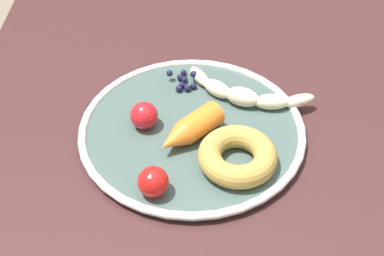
{
  "coord_description": "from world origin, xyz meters",
  "views": [
    {
      "loc": [
        -0.52,
        0.02,
        1.28
      ],
      "look_at": [
        0.05,
        0.02,
        0.75
      ],
      "focal_mm": 48.5,
      "sensor_mm": 36.0,
      "label": 1
    }
  ],
  "objects_px": {
    "banana": "(245,94)",
    "donut": "(237,156)",
    "carrot_orange": "(189,130)",
    "tomato_mid": "(153,182)",
    "dining_table": "(206,198)",
    "tomato_near": "(144,115)",
    "plate": "(192,129)",
    "blueberry_pile": "(185,80)"
  },
  "relations": [
    {
      "from": "tomato_near",
      "to": "tomato_mid",
      "type": "bearing_deg",
      "value": -171.07
    },
    {
      "from": "banana",
      "to": "tomato_mid",
      "type": "relative_size",
      "value": 4.9
    },
    {
      "from": "banana",
      "to": "carrot_orange",
      "type": "distance_m",
      "value": 0.12
    },
    {
      "from": "banana",
      "to": "tomato_mid",
      "type": "distance_m",
      "value": 0.23
    },
    {
      "from": "banana",
      "to": "carrot_orange",
      "type": "xyz_separation_m",
      "value": [
        -0.09,
        0.09,
        0.01
      ]
    },
    {
      "from": "blueberry_pile",
      "to": "carrot_orange",
      "type": "bearing_deg",
      "value": -176.86
    },
    {
      "from": "blueberry_pile",
      "to": "tomato_mid",
      "type": "height_order",
      "value": "tomato_mid"
    },
    {
      "from": "plate",
      "to": "tomato_near",
      "type": "xyz_separation_m",
      "value": [
        0.01,
        0.07,
        0.02
      ]
    },
    {
      "from": "tomato_near",
      "to": "dining_table",
      "type": "bearing_deg",
      "value": -118.61
    },
    {
      "from": "plate",
      "to": "donut",
      "type": "relative_size",
      "value": 3.08
    },
    {
      "from": "tomato_near",
      "to": "carrot_orange",
      "type": "bearing_deg",
      "value": -113.21
    },
    {
      "from": "banana",
      "to": "carrot_orange",
      "type": "bearing_deg",
      "value": 135.64
    },
    {
      "from": "dining_table",
      "to": "tomato_near",
      "type": "height_order",
      "value": "tomato_near"
    },
    {
      "from": "dining_table",
      "to": "blueberry_pile",
      "type": "distance_m",
      "value": 0.19
    },
    {
      "from": "banana",
      "to": "donut",
      "type": "height_order",
      "value": "donut"
    },
    {
      "from": "carrot_orange",
      "to": "plate",
      "type": "bearing_deg",
      "value": -8.84
    },
    {
      "from": "donut",
      "to": "tomato_mid",
      "type": "xyz_separation_m",
      "value": [
        -0.05,
        0.11,
        0.0
      ]
    },
    {
      "from": "plate",
      "to": "blueberry_pile",
      "type": "xyz_separation_m",
      "value": [
        0.11,
        0.01,
        0.01
      ]
    },
    {
      "from": "banana",
      "to": "blueberry_pile",
      "type": "bearing_deg",
      "value": 65.86
    },
    {
      "from": "tomato_mid",
      "to": "banana",
      "type": "bearing_deg",
      "value": -35.33
    },
    {
      "from": "carrot_orange",
      "to": "donut",
      "type": "distance_m",
      "value": 0.08
    },
    {
      "from": "dining_table",
      "to": "donut",
      "type": "xyz_separation_m",
      "value": [
        -0.03,
        -0.04,
        0.13
      ]
    },
    {
      "from": "plate",
      "to": "blueberry_pile",
      "type": "height_order",
      "value": "blueberry_pile"
    },
    {
      "from": "donut",
      "to": "tomato_near",
      "type": "relative_size",
      "value": 2.65
    },
    {
      "from": "plate",
      "to": "carrot_orange",
      "type": "bearing_deg",
      "value": 171.16
    },
    {
      "from": "donut",
      "to": "banana",
      "type": "bearing_deg",
      "value": -8.41
    },
    {
      "from": "dining_table",
      "to": "tomato_near",
      "type": "bearing_deg",
      "value": 61.39
    },
    {
      "from": "carrot_orange",
      "to": "blueberry_pile",
      "type": "distance_m",
      "value": 0.13
    },
    {
      "from": "carrot_orange",
      "to": "tomato_mid",
      "type": "distance_m",
      "value": 0.11
    },
    {
      "from": "blueberry_pile",
      "to": "tomato_near",
      "type": "relative_size",
      "value": 1.32
    },
    {
      "from": "dining_table",
      "to": "plate",
      "type": "xyz_separation_m",
      "value": [
        0.05,
        0.02,
        0.11
      ]
    },
    {
      "from": "plate",
      "to": "tomato_mid",
      "type": "distance_m",
      "value": 0.14
    },
    {
      "from": "dining_table",
      "to": "banana",
      "type": "xyz_separation_m",
      "value": [
        0.11,
        -0.06,
        0.12
      ]
    },
    {
      "from": "carrot_orange",
      "to": "donut",
      "type": "bearing_deg",
      "value": -127.16
    },
    {
      "from": "donut",
      "to": "tomato_mid",
      "type": "bearing_deg",
      "value": 113.8
    },
    {
      "from": "banana",
      "to": "blueberry_pile",
      "type": "relative_size",
      "value": 3.72
    },
    {
      "from": "plate",
      "to": "carrot_orange",
      "type": "relative_size",
      "value": 3.26
    },
    {
      "from": "carrot_orange",
      "to": "donut",
      "type": "xyz_separation_m",
      "value": [
        -0.05,
        -0.07,
        -0.0
      ]
    },
    {
      "from": "banana",
      "to": "tomato_near",
      "type": "relative_size",
      "value": 4.91
    },
    {
      "from": "dining_table",
      "to": "plate",
      "type": "height_order",
      "value": "plate"
    },
    {
      "from": "carrot_orange",
      "to": "tomato_mid",
      "type": "xyz_separation_m",
      "value": [
        -0.1,
        0.05,
        0.0
      ]
    },
    {
      "from": "plate",
      "to": "dining_table",
      "type": "bearing_deg",
      "value": -153.78
    }
  ]
}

